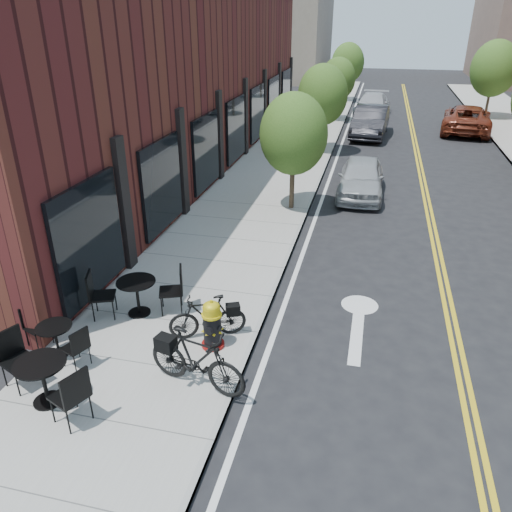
% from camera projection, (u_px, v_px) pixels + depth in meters
% --- Properties ---
extents(ground, '(120.00, 120.00, 0.00)m').
position_uv_depth(ground, '(239.00, 384.00, 9.11)').
color(ground, black).
rests_on(ground, ground).
extents(sidewalk_near, '(4.00, 70.00, 0.12)m').
position_uv_depth(sidewalk_near, '(258.00, 196.00, 18.24)').
color(sidewalk_near, '#9E9B93').
rests_on(sidewalk_near, ground).
extents(building_near, '(5.00, 28.00, 7.00)m').
position_uv_depth(building_near, '(177.00, 81.00, 21.17)').
color(building_near, '#451616').
rests_on(building_near, ground).
extents(bg_building_left, '(8.00, 14.00, 10.00)m').
position_uv_depth(bg_building_left, '(286.00, 25.00, 50.55)').
color(bg_building_left, '#726656').
rests_on(bg_building_left, ground).
extents(tree_near_a, '(2.20, 2.20, 3.81)m').
position_uv_depth(tree_near_a, '(294.00, 134.00, 15.96)').
color(tree_near_a, '#382B1E').
rests_on(tree_near_a, sidewalk_near).
extents(tree_near_b, '(2.30, 2.30, 3.98)m').
position_uv_depth(tree_near_b, '(323.00, 95.00, 22.91)').
color(tree_near_b, '#382B1E').
rests_on(tree_near_b, sidewalk_near).
extents(tree_near_c, '(2.10, 2.10, 3.67)m').
position_uv_depth(tree_near_c, '(338.00, 79.00, 29.98)').
color(tree_near_c, '#382B1E').
rests_on(tree_near_c, sidewalk_near).
extents(tree_near_d, '(2.40, 2.40, 4.11)m').
position_uv_depth(tree_near_d, '(348.00, 63.00, 36.86)').
color(tree_near_d, '#382B1E').
rests_on(tree_near_d, sidewalk_near).
extents(tree_far_c, '(2.80, 2.80, 4.62)m').
position_uv_depth(tree_far_c, '(494.00, 68.00, 30.45)').
color(tree_far_c, '#382B1E').
rests_on(tree_far_c, sidewalk_far).
extents(fire_hydrant, '(0.57, 0.57, 1.05)m').
position_uv_depth(fire_hydrant, '(212.00, 325.00, 9.73)').
color(fire_hydrant, maroon).
rests_on(fire_hydrant, sidewalk_near).
extents(bicycle_left, '(1.62, 1.04, 0.95)m').
position_uv_depth(bicycle_left, '(207.00, 317.00, 10.03)').
color(bicycle_left, black).
rests_on(bicycle_left, sidewalk_near).
extents(bicycle_right, '(2.00, 0.97, 1.16)m').
position_uv_depth(bicycle_right, '(196.00, 360.00, 8.62)').
color(bicycle_right, black).
rests_on(bicycle_right, sidewalk_near).
extents(bistro_set_a, '(2.00, 1.23, 1.06)m').
position_uv_depth(bistro_set_a, '(43.00, 377.00, 8.29)').
color(bistro_set_a, black).
rests_on(bistro_set_a, sidewalk_near).
extents(bistro_set_b, '(1.60, 0.93, 0.85)m').
position_uv_depth(bistro_set_b, '(56.00, 336.00, 9.52)').
color(bistro_set_b, black).
rests_on(bistro_set_b, sidewalk_near).
extents(bistro_set_c, '(1.99, 1.17, 1.05)m').
position_uv_depth(bistro_set_c, '(137.00, 292.00, 10.80)').
color(bistro_set_c, black).
rests_on(bistro_set_c, sidewalk_near).
extents(parked_car_a, '(1.62, 4.00, 1.36)m').
position_uv_depth(parked_car_a, '(361.00, 178.00, 18.24)').
color(parked_car_a, '#A4A7AC').
rests_on(parked_car_a, ground).
extents(parked_car_b, '(2.04, 4.97, 1.60)m').
position_uv_depth(parked_car_b, '(370.00, 121.00, 27.08)').
color(parked_car_b, black).
rests_on(parked_car_b, ground).
extents(parked_car_c, '(2.37, 5.03, 1.42)m').
position_uv_depth(parked_car_c, '(372.00, 105.00, 32.51)').
color(parked_car_c, '#B4B4B9').
rests_on(parked_car_c, ground).
extents(parked_car_far, '(3.23, 5.72, 1.51)m').
position_uv_depth(parked_car_far, '(467.00, 119.00, 28.01)').
color(parked_car_far, maroon).
rests_on(parked_car_far, ground).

